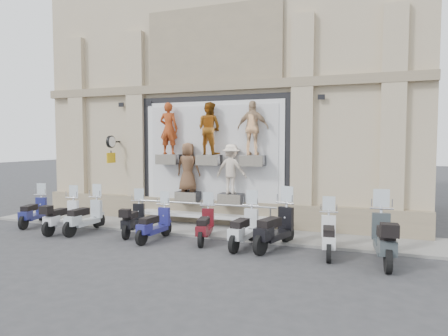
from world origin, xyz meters
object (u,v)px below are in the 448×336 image
(guard_rail, at_px, (203,217))
(scooter_h, at_px, (275,219))
(scooter_e, at_px, (154,217))
(scooter_j, at_px, (384,228))
(scooter_f, at_px, (205,218))
(scooter_b, at_px, (62,210))
(scooter_c, at_px, (85,209))
(scooter_d, at_px, (133,213))
(scooter_a, at_px, (33,205))
(scooter_g, at_px, (244,220))
(clock_sign_bracket, at_px, (111,146))
(scooter_i, at_px, (329,227))

(guard_rail, xyz_separation_m, scooter_h, (2.78, -1.44, 0.37))
(guard_rail, xyz_separation_m, scooter_e, (-0.82, -1.73, 0.24))
(guard_rail, height_order, scooter_j, scooter_j)
(scooter_e, height_order, scooter_j, scooter_j)
(scooter_e, distance_m, scooter_f, 1.53)
(scooter_e, relative_size, scooter_h, 0.84)
(scooter_b, relative_size, scooter_e, 1.04)
(guard_rail, height_order, scooter_c, scooter_c)
(scooter_d, distance_m, scooter_j, 7.38)
(guard_rail, distance_m, scooter_a, 6.04)
(scooter_a, xyz_separation_m, scooter_g, (7.81, -0.20, 0.05))
(scooter_b, distance_m, scooter_h, 7.00)
(scooter_b, distance_m, scooter_j, 9.76)
(clock_sign_bracket, bearing_deg, scooter_g, -19.02)
(scooter_c, bearing_deg, scooter_g, 2.16)
(scooter_g, bearing_deg, scooter_h, 11.30)
(guard_rail, height_order, scooter_h, scooter_h)
(scooter_e, xyz_separation_m, scooter_g, (2.74, 0.19, 0.06))
(scooter_f, relative_size, scooter_i, 0.96)
(scooter_g, height_order, scooter_j, scooter_j)
(scooter_c, distance_m, scooter_g, 5.39)
(scooter_h, bearing_deg, scooter_g, -156.91)
(scooter_a, relative_size, scooter_g, 0.93)
(scooter_h, bearing_deg, guard_rail, 169.25)
(guard_rail, xyz_separation_m, scooter_i, (4.22, -1.54, 0.27))
(scooter_c, relative_size, scooter_g, 0.99)
(scooter_g, bearing_deg, clock_sign_bracket, 165.85)
(guard_rail, bearing_deg, scooter_b, -157.22)
(scooter_j, bearing_deg, scooter_i, 164.33)
(guard_rail, distance_m, scooter_e, 1.93)
(scooter_a, bearing_deg, scooter_g, -18.21)
(clock_sign_bracket, distance_m, scooter_g, 6.48)
(scooter_b, bearing_deg, guard_rail, 18.84)
(scooter_i, height_order, scooter_j, scooter_j)
(scooter_b, xyz_separation_m, scooter_f, (4.88, 0.40, -0.04))
(scooter_a, xyz_separation_m, scooter_c, (2.42, -0.26, 0.05))
(guard_rail, distance_m, scooter_b, 4.58)
(guard_rail, distance_m, scooter_c, 3.83)
(scooter_b, bearing_deg, scooter_h, -1.23)
(guard_rail, relative_size, scooter_f, 2.93)
(guard_rail, relative_size, scooter_i, 2.81)
(clock_sign_bracket, height_order, scooter_j, clock_sign_bracket)
(scooter_e, relative_size, scooter_f, 1.01)
(scooter_c, relative_size, scooter_h, 0.91)
(scooter_f, relative_size, scooter_j, 0.81)
(guard_rail, height_order, scooter_i, scooter_i)
(clock_sign_bracket, bearing_deg, scooter_f, -21.91)
(scooter_a, bearing_deg, clock_sign_bracket, 25.49)
(scooter_h, bearing_deg, scooter_c, -161.92)
(scooter_d, xyz_separation_m, scooter_j, (7.37, -0.48, 0.16))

